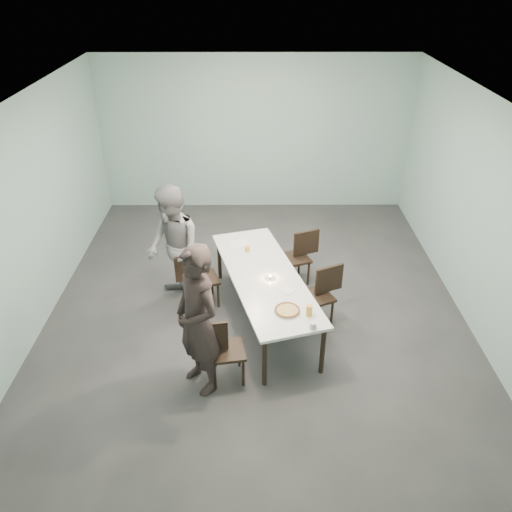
{
  "coord_description": "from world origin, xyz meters",
  "views": [
    {
      "loc": [
        -0.03,
        -5.99,
        4.49
      ],
      "look_at": [
        0.0,
        -0.23,
        1.0
      ],
      "focal_mm": 35.0,
      "sensor_mm": 36.0,
      "label": 1
    }
  ],
  "objects_px": {
    "table": "(264,279)",
    "pizza": "(287,310)",
    "chair_near_right": "(321,291)",
    "diner_far": "(173,249)",
    "diner_near": "(198,322)",
    "side_plate": "(287,290)",
    "beer_glass": "(309,311)",
    "chair_near_left": "(220,347)",
    "amber_tumbler": "(247,249)",
    "chair_far_right": "(299,253)",
    "tealight": "(270,277)",
    "water_tumbler": "(313,326)",
    "chair_far_left": "(198,276)"
  },
  "relations": [
    {
      "from": "table",
      "to": "pizza",
      "type": "xyz_separation_m",
      "value": [
        0.26,
        -0.81,
        0.08
      ]
    },
    {
      "from": "chair_near_right",
      "to": "diner_far",
      "type": "relative_size",
      "value": 0.47
    },
    {
      "from": "diner_near",
      "to": "side_plate",
      "type": "distance_m",
      "value": 1.4
    },
    {
      "from": "chair_near_right",
      "to": "side_plate",
      "type": "relative_size",
      "value": 4.83
    },
    {
      "from": "diner_far",
      "to": "beer_glass",
      "type": "relative_size",
      "value": 12.39
    },
    {
      "from": "beer_glass",
      "to": "diner_far",
      "type": "bearing_deg",
      "value": 144.36
    },
    {
      "from": "chair_near_left",
      "to": "side_plate",
      "type": "distance_m",
      "value": 1.18
    },
    {
      "from": "side_plate",
      "to": "amber_tumbler",
      "type": "distance_m",
      "value": 1.14
    },
    {
      "from": "chair_near_left",
      "to": "chair_far_right",
      "type": "distance_m",
      "value": 2.43
    },
    {
      "from": "chair_near_right",
      "to": "tealight",
      "type": "xyz_separation_m",
      "value": [
        -0.72,
        -0.05,
        0.27
      ]
    },
    {
      "from": "chair_far_right",
      "to": "pizza",
      "type": "distance_m",
      "value": 1.85
    },
    {
      "from": "table",
      "to": "beer_glass",
      "type": "relative_size",
      "value": 18.32
    },
    {
      "from": "pizza",
      "to": "water_tumbler",
      "type": "height_order",
      "value": "water_tumbler"
    },
    {
      "from": "diner_near",
      "to": "beer_glass",
      "type": "distance_m",
      "value": 1.35
    },
    {
      "from": "chair_far_right",
      "to": "amber_tumbler",
      "type": "xyz_separation_m",
      "value": [
        -0.81,
        -0.35,
        0.29
      ]
    },
    {
      "from": "chair_near_right",
      "to": "amber_tumbler",
      "type": "distance_m",
      "value": 1.26
    },
    {
      "from": "chair_far_left",
      "to": "tealight",
      "type": "height_order",
      "value": "chair_far_left"
    },
    {
      "from": "chair_far_left",
      "to": "side_plate",
      "type": "relative_size",
      "value": 4.83
    },
    {
      "from": "chair_far_right",
      "to": "amber_tumbler",
      "type": "relative_size",
      "value": 10.88
    },
    {
      "from": "chair_near_left",
      "to": "chair_far_right",
      "type": "xyz_separation_m",
      "value": [
        1.12,
        2.16,
        0.0
      ]
    },
    {
      "from": "beer_glass",
      "to": "water_tumbler",
      "type": "distance_m",
      "value": 0.25
    },
    {
      "from": "chair_far_right",
      "to": "side_plate",
      "type": "relative_size",
      "value": 4.83
    },
    {
      "from": "table",
      "to": "diner_near",
      "type": "distance_m",
      "value": 1.5
    },
    {
      "from": "chair_far_left",
      "to": "diner_near",
      "type": "xyz_separation_m",
      "value": [
        0.18,
        -1.62,
        0.45
      ]
    },
    {
      "from": "table",
      "to": "tealight",
      "type": "xyz_separation_m",
      "value": [
        0.07,
        -0.08,
        0.08
      ]
    },
    {
      "from": "water_tumbler",
      "to": "tealight",
      "type": "xyz_separation_m",
      "value": [
        -0.47,
        1.06,
        -0.02
      ]
    },
    {
      "from": "diner_near",
      "to": "table",
      "type": "bearing_deg",
      "value": 110.0
    },
    {
      "from": "chair_near_right",
      "to": "tealight",
      "type": "height_order",
      "value": "chair_near_right"
    },
    {
      "from": "chair_near_right",
      "to": "chair_far_right",
      "type": "bearing_deg",
      "value": -102.15
    },
    {
      "from": "chair_near_left",
      "to": "diner_far",
      "type": "distance_m",
      "value": 1.79
    },
    {
      "from": "chair_near_right",
      "to": "amber_tumbler",
      "type": "bearing_deg",
      "value": -57.32
    },
    {
      "from": "chair_far_left",
      "to": "side_plate",
      "type": "bearing_deg",
      "value": -50.43
    },
    {
      "from": "chair_near_right",
      "to": "beer_glass",
      "type": "bearing_deg",
      "value": 48.08
    },
    {
      "from": "beer_glass",
      "to": "tealight",
      "type": "bearing_deg",
      "value": 118.84
    },
    {
      "from": "table",
      "to": "chair_far_right",
      "type": "xyz_separation_m",
      "value": [
        0.57,
        0.99,
        -0.19
      ]
    },
    {
      "from": "diner_near",
      "to": "diner_far",
      "type": "relative_size",
      "value": 1.03
    },
    {
      "from": "tealight",
      "to": "amber_tumbler",
      "type": "height_order",
      "value": "amber_tumbler"
    },
    {
      "from": "pizza",
      "to": "amber_tumbler",
      "type": "relative_size",
      "value": 4.25
    },
    {
      "from": "pizza",
      "to": "amber_tumbler",
      "type": "bearing_deg",
      "value": 109.12
    },
    {
      "from": "chair_near_right",
      "to": "side_plate",
      "type": "distance_m",
      "value": 0.66
    },
    {
      "from": "amber_tumbler",
      "to": "chair_far_right",
      "type": "bearing_deg",
      "value": 23.65
    },
    {
      "from": "side_plate",
      "to": "table",
      "type": "bearing_deg",
      "value": 127.83
    },
    {
      "from": "table",
      "to": "pizza",
      "type": "height_order",
      "value": "pizza"
    },
    {
      "from": "chair_far_right",
      "to": "diner_far",
      "type": "distance_m",
      "value": 1.99
    },
    {
      "from": "chair_far_left",
      "to": "tealight",
      "type": "xyz_separation_m",
      "value": [
        1.04,
        -0.44,
        0.27
      ]
    },
    {
      "from": "water_tumbler",
      "to": "table",
      "type": "bearing_deg",
      "value": 115.42
    },
    {
      "from": "chair_far_right",
      "to": "beer_glass",
      "type": "xyz_separation_m",
      "value": [
        -0.05,
        -1.88,
        0.32
      ]
    },
    {
      "from": "chair_far_left",
      "to": "chair_near_right",
      "type": "relative_size",
      "value": 1.0
    },
    {
      "from": "chair_far_left",
      "to": "diner_far",
      "type": "distance_m",
      "value": 0.54
    },
    {
      "from": "chair_far_left",
      "to": "diner_near",
      "type": "height_order",
      "value": "diner_near"
    }
  ]
}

